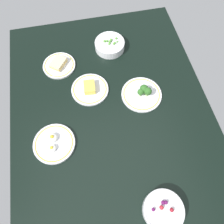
{
  "coord_description": "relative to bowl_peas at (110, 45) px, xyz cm",
  "views": [
    {
      "loc": [
        -46.49,
        9.74,
        104.91
      ],
      "look_at": [
        0.0,
        0.0,
        6.0
      ],
      "focal_mm": 34.32,
      "sensor_mm": 36.0,
      "label": 1
    }
  ],
  "objects": [
    {
      "name": "dining_table",
      "position": [
        -43.75,
        7.79,
        -4.72
      ],
      "size": [
        143.35,
        104.3,
        4.0
      ],
      "primitive_type": "cube",
      "color": "black",
      "rests_on": "ground"
    },
    {
      "name": "bowl_berries",
      "position": [
        -93.03,
        -3.62,
        0.21
      ],
      "size": [
        16.98,
        16.98,
        6.85
      ],
      "color": "silver",
      "rests_on": "dining_table"
    },
    {
      "name": "plate_eggs",
      "position": [
        -54.07,
        38.65,
        -1.56
      ],
      "size": [
        20.29,
        20.29,
        4.97
      ],
      "color": "silver",
      "rests_on": "dining_table"
    },
    {
      "name": "bowl_peas",
      "position": [
        0.0,
        0.0,
        0.0
      ],
      "size": [
        17.83,
        17.83,
        6.24
      ],
      "color": "silver",
      "rests_on": "dining_table"
    },
    {
      "name": "plate_broccoli",
      "position": [
        -36.11,
        -10.4,
        -1.0
      ],
      "size": [
        21.77,
        21.77,
        7.44
      ],
      "color": "silver",
      "rests_on": "dining_table"
    },
    {
      "name": "plate_sandwich",
      "position": [
        -7.36,
        31.58,
        -1.49
      ],
      "size": [
        18.72,
        18.72,
        4.31
      ],
      "color": "silver",
      "rests_on": "dining_table"
    },
    {
      "name": "plate_cheese",
      "position": [
        -27.18,
        16.7,
        -1.58
      ],
      "size": [
        20.29,
        20.29,
        4.64
      ],
      "color": "silver",
      "rests_on": "dining_table"
    }
  ]
}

